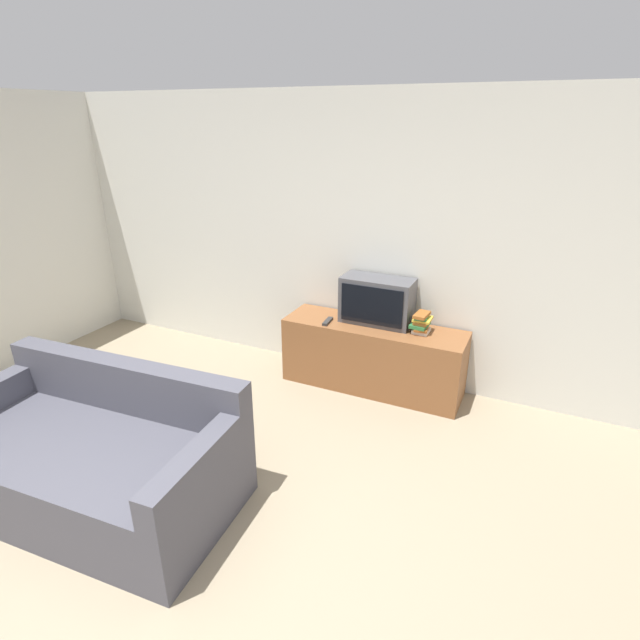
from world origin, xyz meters
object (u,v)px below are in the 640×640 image
at_px(tv_stand, 373,357).
at_px(couch, 94,460).
at_px(book_stack, 421,323).
at_px(television, 377,301).
at_px(remote_on_stand, 328,321).

height_order(tv_stand, couch, couch).
xyz_separation_m(tv_stand, book_stack, (0.42, 0.03, 0.40)).
height_order(television, couch, television).
relative_size(couch, remote_on_stand, 10.70).
relative_size(tv_stand, television, 2.57).
distance_m(tv_stand, television, 0.53).
bearing_deg(tv_stand, book_stack, 4.45).
relative_size(television, book_stack, 3.02).
bearing_deg(book_stack, couch, -125.69).
distance_m(tv_stand, couch, 2.45).
bearing_deg(remote_on_stand, television, 26.53).
distance_m(tv_stand, book_stack, 0.58).
bearing_deg(couch, television, 59.10).
xyz_separation_m(book_stack, remote_on_stand, (-0.82, -0.14, -0.08)).
bearing_deg(television, book_stack, -7.13).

